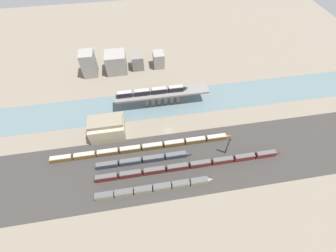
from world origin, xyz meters
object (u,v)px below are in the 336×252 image
object	(u,v)px
train_on_bridge	(152,91)
train_yard_far	(145,160)
train_yard_outer	(144,147)
signal_tower	(228,146)
warehouse_building	(107,127)
train_yard_near	(155,188)
train_yard_mid	(191,165)

from	to	relation	value
train_on_bridge	train_yard_far	xyz separation A→B (m)	(-10.37, -44.45, -10.48)
train_yard_outer	signal_tower	distance (m)	48.41
warehouse_building	signal_tower	world-z (taller)	signal_tower
signal_tower	train_yard_near	bearing A→B (deg)	-160.11
train_yard_mid	train_yard_far	bearing A→B (deg)	162.91
train_yard_near	train_yard_far	xyz separation A→B (m)	(-3.71, 17.64, 0.02)
train_yard_near	train_yard_far	distance (m)	18.03
train_yard_outer	train_yard_near	bearing A→B (deg)	-82.96
warehouse_building	signal_tower	bearing A→B (deg)	-20.48
train_yard_near	train_yard_far	world-z (taller)	train_yard_far
train_yard_near	warehouse_building	world-z (taller)	warehouse_building
train_yard_far	signal_tower	world-z (taller)	signal_tower
train_yard_mid	train_yard_outer	xyz separation A→B (m)	(-24.86, 16.19, -0.23)
train_yard_near	signal_tower	xyz separation A→B (m)	(43.85, 15.86, 5.01)
train_yard_near	signal_tower	world-z (taller)	signal_tower
train_yard_outer	warehouse_building	bearing A→B (deg)	143.86
train_yard_mid	train_yard_far	distance (m)	26.52
train_yard_mid	signal_tower	bearing A→B (deg)	15.16
train_yard_mid	signal_tower	size ratio (longest dim) A/B	7.74
train_yard_far	warehouse_building	xyz separation A→B (m)	(-20.26, 23.55, 4.46)
train_on_bridge	signal_tower	bearing A→B (deg)	-51.19
train_yard_near	signal_tower	size ratio (longest dim) A/B	4.52
train_yard_mid	signal_tower	xyz separation A→B (m)	(22.21, 6.02, 4.80)
train_on_bridge	warehouse_building	world-z (taller)	train_on_bridge
warehouse_building	train_on_bridge	bearing A→B (deg)	34.32
signal_tower	warehouse_building	bearing A→B (deg)	159.52
train_yard_far	warehouse_building	distance (m)	31.38
train_yard_mid	train_yard_far	size ratio (longest dim) A/B	1.92
warehouse_building	train_yard_outer	bearing A→B (deg)	-36.14
train_yard_outer	train_on_bridge	bearing A→B (deg)	74.68
train_yard_near	train_yard_outer	distance (m)	26.23
train_on_bridge	signal_tower	distance (m)	59.59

